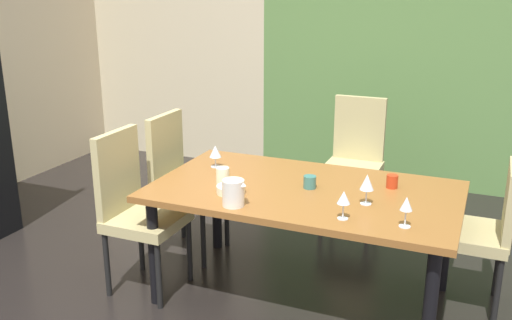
{
  "coord_description": "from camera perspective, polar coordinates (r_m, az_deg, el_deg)",
  "views": [
    {
      "loc": [
        1.55,
        -2.7,
        1.91
      ],
      "look_at": [
        0.23,
        0.46,
        0.85
      ],
      "focal_mm": 40.0,
      "sensor_mm": 36.0,
      "label": 1
    }
  ],
  "objects": [
    {
      "name": "pitcher_south",
      "position": [
        3.16,
        -2.27,
        -3.28
      ],
      "size": [
        0.14,
        0.12,
        0.15
      ],
      "color": "white",
      "rests_on": "dining_table"
    },
    {
      "name": "wine_glass_corner",
      "position": [
        3.83,
        -4.09,
        0.82
      ],
      "size": [
        0.08,
        0.08,
        0.15
      ],
      "color": "silver",
      "rests_on": "dining_table"
    },
    {
      "name": "garden_window_panel",
      "position": [
        5.59,
        18.29,
        11.11
      ],
      "size": [
        3.51,
        0.1,
        2.79
      ],
      "primitive_type": "cube",
      "color": "#5A8544",
      "rests_on": "ground_plane"
    },
    {
      "name": "chair_head_far",
      "position": [
        4.72,
        9.88,
        0.47
      ],
      "size": [
        0.44,
        0.45,
        1.04
      ],
      "rotation": [
        0.0,
        0.0,
        3.14
      ],
      "color": "tan",
      "rests_on": "ground_plane"
    },
    {
      "name": "wine_glass_left",
      "position": [
        2.97,
        14.81,
        -4.36
      ],
      "size": [
        0.06,
        0.06,
        0.16
      ],
      "color": "silver",
      "rests_on": "dining_table"
    },
    {
      "name": "wine_glass_west",
      "position": [
        3.22,
        11.04,
        -2.25
      ],
      "size": [
        0.08,
        0.08,
        0.18
      ],
      "color": "silver",
      "rests_on": "dining_table"
    },
    {
      "name": "chair_left_far",
      "position": [
        4.16,
        -7.55,
        -1.75
      ],
      "size": [
        0.44,
        0.44,
        1.03
      ],
      "rotation": [
        0.0,
        0.0,
        -1.57
      ],
      "color": "tan",
      "rests_on": "ground_plane"
    },
    {
      "name": "chair_left_near",
      "position": [
        3.71,
        -12.04,
        -4.34
      ],
      "size": [
        0.44,
        0.44,
        1.04
      ],
      "rotation": [
        0.0,
        0.0,
        -1.57
      ],
      "color": "tan",
      "rests_on": "ground_plane"
    },
    {
      "name": "dining_table",
      "position": [
        3.48,
        4.85,
        -4.0
      ],
      "size": [
        1.83,
        1.06,
        0.73
      ],
      "color": "brown",
      "rests_on": "ground_plane"
    },
    {
      "name": "ground_plane",
      "position": [
        3.66,
        -6.31,
        -14.59
      ],
      "size": [
        5.7,
        5.79,
        0.02
      ],
      "primitive_type": "cube",
      "color": "black"
    },
    {
      "name": "chair_right_far",
      "position": [
        3.66,
        21.78,
        -6.2
      ],
      "size": [
        0.44,
        0.44,
        0.93
      ],
      "rotation": [
        0.0,
        0.0,
        1.57
      ],
      "color": "tan",
      "rests_on": "ground_plane"
    },
    {
      "name": "wine_glass_near_shelf",
      "position": [
        3.01,
        8.76,
        -3.81
      ],
      "size": [
        0.07,
        0.07,
        0.16
      ],
      "color": "silver",
      "rests_on": "dining_table"
    },
    {
      "name": "cup_north",
      "position": [
        3.45,
        5.4,
        -2.21
      ],
      "size": [
        0.08,
        0.08,
        0.08
      ],
      "primitive_type": "cylinder",
      "color": "#38726A",
      "rests_on": "dining_table"
    },
    {
      "name": "back_panel_interior",
      "position": [
        6.48,
        -8.26,
        12.51
      ],
      "size": [
        2.19,
        0.1,
        2.79
      ],
      "primitive_type": "cube",
      "color": "beige",
      "rests_on": "ground_plane"
    },
    {
      "name": "serving_bowl_near_window",
      "position": [
        3.37,
        -2.54,
        -2.95
      ],
      "size": [
        0.17,
        0.17,
        0.05
      ],
      "primitive_type": "cylinder",
      "color": "beige",
      "rests_on": "dining_table"
    },
    {
      "name": "cup_rear",
      "position": [
        3.54,
        13.45,
        -2.1
      ],
      "size": [
        0.07,
        0.07,
        0.08
      ],
      "primitive_type": "cylinder",
      "color": "#BA3417",
      "rests_on": "dining_table"
    },
    {
      "name": "cup_front",
      "position": [
        3.53,
        -3.35,
        -1.53
      ],
      "size": [
        0.08,
        0.08,
        0.1
      ],
      "primitive_type": "cylinder",
      "color": "#F0F0C7",
      "rests_on": "dining_table"
    }
  ]
}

